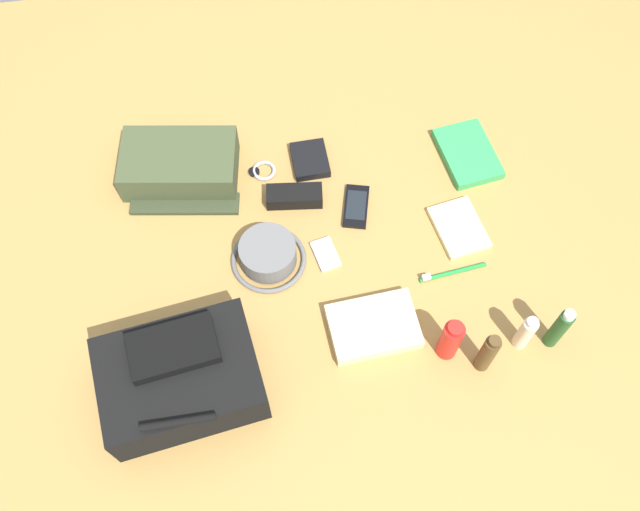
# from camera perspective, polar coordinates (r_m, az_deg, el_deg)

# --- Properties ---
(ground_plane) EXTENTS (2.64, 2.02, 0.02)m
(ground_plane) POSITION_cam_1_polar(r_m,az_deg,el_deg) (1.75, 0.00, -0.79)
(ground_plane) COLOR olive
(ground_plane) RESTS_ON ground
(backpack) EXTENTS (0.36, 0.28, 0.16)m
(backpack) POSITION_cam_1_polar(r_m,az_deg,el_deg) (1.58, -11.03, -9.51)
(backpack) COLOR black
(backpack) RESTS_ON ground_plane
(toiletry_pouch) EXTENTS (0.31, 0.25, 0.09)m
(toiletry_pouch) POSITION_cam_1_polar(r_m,az_deg,el_deg) (1.86, -11.08, 7.03)
(toiletry_pouch) COLOR #384228
(toiletry_pouch) RESTS_ON ground_plane
(bucket_hat) EXTENTS (0.18, 0.18, 0.07)m
(bucket_hat) POSITION_cam_1_polar(r_m,az_deg,el_deg) (1.72, -4.16, 0.06)
(bucket_hat) COLOR #5A5A5A
(bucket_hat) RESTS_ON ground_plane
(shampoo_bottle) EXTENTS (0.03, 0.03, 0.16)m
(shampoo_bottle) POSITION_cam_1_polar(r_m,az_deg,el_deg) (1.67, 18.48, -5.52)
(shampoo_bottle) COLOR #19471E
(shampoo_bottle) RESTS_ON ground_plane
(lotion_bottle) EXTENTS (0.03, 0.03, 0.13)m
(lotion_bottle) POSITION_cam_1_polar(r_m,az_deg,el_deg) (1.66, 16.03, -5.93)
(lotion_bottle) COLOR beige
(lotion_bottle) RESTS_ON ground_plane
(cologne_bottle) EXTENTS (0.04, 0.04, 0.15)m
(cologne_bottle) POSITION_cam_1_polar(r_m,az_deg,el_deg) (1.61, 13.18, -7.57)
(cologne_bottle) COLOR #473319
(cologne_bottle) RESTS_ON ground_plane
(sunscreen_spray) EXTENTS (0.05, 0.05, 0.14)m
(sunscreen_spray) POSITION_cam_1_polar(r_m,az_deg,el_deg) (1.61, 10.34, -6.61)
(sunscreen_spray) COLOR red
(sunscreen_spray) RESTS_ON ground_plane
(paperback_novel) EXTENTS (0.16, 0.20, 0.02)m
(paperback_novel) POSITION_cam_1_polar(r_m,az_deg,el_deg) (1.93, 11.67, 7.91)
(paperback_novel) COLOR #2D934C
(paperback_novel) RESTS_ON ground_plane
(cell_phone) EXTENTS (0.09, 0.13, 0.01)m
(cell_phone) POSITION_cam_1_polar(r_m,az_deg,el_deg) (1.81, 2.89, 3.92)
(cell_phone) COLOR black
(cell_phone) RESTS_ON ground_plane
(media_player) EXTENTS (0.07, 0.09, 0.01)m
(media_player) POSITION_cam_1_polar(r_m,az_deg,el_deg) (1.74, 0.45, 0.13)
(media_player) COLOR #B7B7BC
(media_player) RESTS_ON ground_plane
(wristwatch) EXTENTS (0.07, 0.06, 0.01)m
(wristwatch) POSITION_cam_1_polar(r_m,az_deg,el_deg) (1.87, -4.58, 6.74)
(wristwatch) COLOR #99999E
(wristwatch) RESTS_ON ground_plane
(toothbrush) EXTENTS (0.17, 0.03, 0.02)m
(toothbrush) POSITION_cam_1_polar(r_m,az_deg,el_deg) (1.74, 10.24, -1.38)
(toothbrush) COLOR #198C33
(toothbrush) RESTS_ON ground_plane
(wallet) EXTENTS (0.09, 0.11, 0.02)m
(wallet) POSITION_cam_1_polar(r_m,az_deg,el_deg) (1.88, -0.80, 7.62)
(wallet) COLOR black
(wallet) RESTS_ON ground_plane
(notepad) EXTENTS (0.13, 0.17, 0.02)m
(notepad) POSITION_cam_1_polar(r_m,az_deg,el_deg) (1.80, 11.00, 2.18)
(notepad) COLOR beige
(notepad) RESTS_ON ground_plane
(folded_towel) EXTENTS (0.21, 0.15, 0.04)m
(folded_towel) POSITION_cam_1_polar(r_m,az_deg,el_deg) (1.65, 4.27, -5.66)
(folded_towel) COLOR beige
(folded_towel) RESTS_ON ground_plane
(sunglasses_case) EXTENTS (0.15, 0.07, 0.04)m
(sunglasses_case) POSITION_cam_1_polar(r_m,az_deg,el_deg) (1.81, -2.04, 4.74)
(sunglasses_case) COLOR black
(sunglasses_case) RESTS_ON ground_plane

